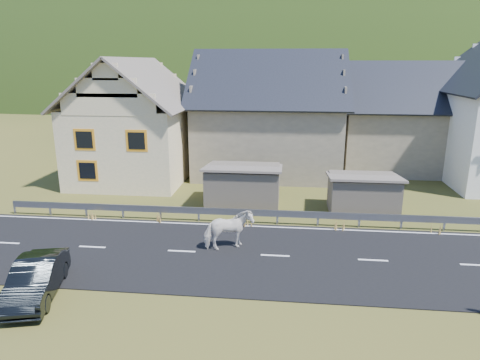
# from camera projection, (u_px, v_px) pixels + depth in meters

# --- Properties ---
(ground) EXTENTS (160.00, 160.00, 0.00)m
(ground) POSITION_uv_depth(u_px,v_px,m) (275.00, 256.00, 17.90)
(ground) COLOR #3A421A
(ground) RESTS_ON ground
(road) EXTENTS (60.00, 7.00, 0.04)m
(road) POSITION_uv_depth(u_px,v_px,m) (275.00, 256.00, 17.89)
(road) COLOR black
(road) RESTS_ON ground
(lane_markings) EXTENTS (60.00, 6.60, 0.01)m
(lane_markings) POSITION_uv_depth(u_px,v_px,m) (275.00, 256.00, 17.89)
(lane_markings) COLOR silver
(lane_markings) RESTS_ON road
(guardrail) EXTENTS (28.10, 0.09, 0.75)m
(guardrail) POSITION_uv_depth(u_px,v_px,m) (277.00, 214.00, 21.28)
(guardrail) COLOR #93969B
(guardrail) RESTS_ON ground
(shed_left) EXTENTS (4.30, 3.30, 2.40)m
(shed_left) POSITION_uv_depth(u_px,v_px,m) (243.00, 186.00, 24.04)
(shed_left) COLOR #6C6153
(shed_left) RESTS_ON ground
(shed_right) EXTENTS (3.80, 2.90, 2.20)m
(shed_right) POSITION_uv_depth(u_px,v_px,m) (363.00, 195.00, 22.91)
(shed_right) COLOR #6C6153
(shed_right) RESTS_ON ground
(house_cream) EXTENTS (7.80, 9.80, 8.30)m
(house_cream) POSITION_uv_depth(u_px,v_px,m) (135.00, 115.00, 29.27)
(house_cream) COLOR #FFE3B2
(house_cream) RESTS_ON ground
(house_stone_a) EXTENTS (10.80, 9.80, 8.90)m
(house_stone_a) POSITION_uv_depth(u_px,v_px,m) (269.00, 108.00, 31.13)
(house_stone_a) COLOR gray
(house_stone_a) RESTS_ON ground
(house_stone_b) EXTENTS (9.80, 8.80, 8.10)m
(house_stone_b) POSITION_uv_depth(u_px,v_px,m) (403.00, 112.00, 32.12)
(house_stone_b) COLOR gray
(house_stone_b) RESTS_ON ground
(mountain) EXTENTS (440.00, 280.00, 260.00)m
(mountain) POSITION_uv_depth(u_px,v_px,m) (297.00, 125.00, 195.16)
(mountain) COLOR #213F13
(mountain) RESTS_ON ground
(conifer_patch) EXTENTS (76.00, 50.00, 28.00)m
(conifer_patch) POSITION_uv_depth(u_px,v_px,m) (102.00, 68.00, 127.39)
(conifer_patch) COLOR black
(conifer_patch) RESTS_ON ground
(horse) EXTENTS (1.72, 2.26, 1.74)m
(horse) POSITION_uv_depth(u_px,v_px,m) (229.00, 230.00, 18.33)
(horse) COLOR white
(horse) RESTS_ON road
(car) EXTENTS (2.30, 4.14, 1.29)m
(car) POSITION_uv_depth(u_px,v_px,m) (36.00, 279.00, 14.74)
(car) COLOR black
(car) RESTS_ON ground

